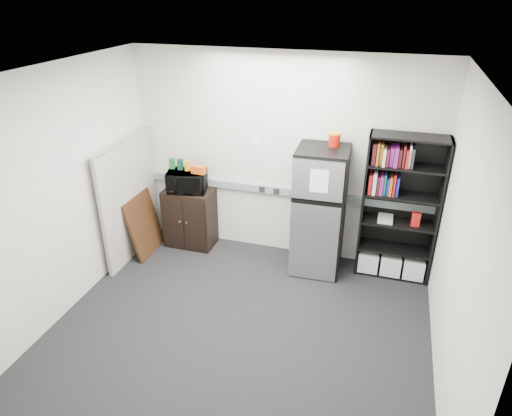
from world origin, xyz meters
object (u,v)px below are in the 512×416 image
at_px(cabinet, 190,218).
at_px(microwave, 187,181).
at_px(bookshelf, 399,210).
at_px(refrigerator, 319,211).
at_px(cubicle_partition, 130,199).

bearing_deg(cabinet, microwave, -90.00).
relative_size(bookshelf, refrigerator, 1.12).
xyz_separation_m(cubicle_partition, refrigerator, (2.48, 0.34, 0.01)).
bearing_deg(microwave, cabinet, 76.63).
height_order(microwave, refrigerator, refrigerator).
height_order(bookshelf, microwave, bookshelf).
bearing_deg(cubicle_partition, microwave, 31.85).
distance_m(cabinet, microwave, 0.56).
relative_size(cubicle_partition, refrigerator, 0.98).
bearing_deg(refrigerator, cabinet, 175.68).
bearing_deg(microwave, cubicle_partition, -161.51).
xyz_separation_m(cabinet, microwave, (0.00, -0.02, 0.56)).
distance_m(bookshelf, microwave, 2.78).
relative_size(cabinet, refrigerator, 0.51).
bearing_deg(bookshelf, refrigerator, -171.38).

